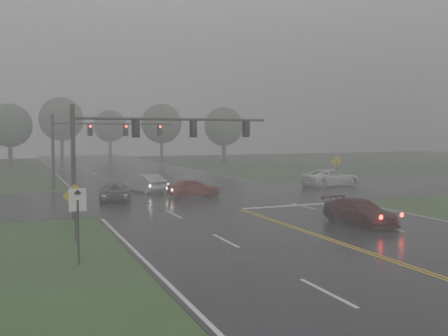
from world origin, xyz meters
name	(u,v)px	position (x,y,z in m)	size (l,w,h in m)	color
ground	(397,263)	(0.00, 0.00, 0.00)	(180.00, 180.00, 0.00)	#2A471E
main_road	(208,199)	(0.00, 20.00, 0.00)	(18.00, 160.00, 0.02)	black
cross_street	(199,196)	(0.00, 22.00, 0.00)	(120.00, 14.00, 0.02)	black
stop_bar	(299,206)	(4.50, 14.40, 0.00)	(8.50, 0.50, 0.01)	silver
sedan_maroon	(360,225)	(3.77, 7.04, 0.00)	(1.88, 4.62, 1.34)	#390A0A
sedan_red	(194,197)	(-0.63, 21.50, 0.00)	(1.62, 4.03, 1.37)	maroon
sedan_silver	(145,192)	(-3.32, 25.95, 0.00)	(1.59, 4.57, 1.50)	#B9BCC2
car_grey	(115,200)	(-6.59, 21.96, 0.00)	(2.16, 4.69, 1.30)	#4F5156
pickup_white	(331,186)	(13.57, 23.80, 0.00)	(2.61, 5.65, 1.57)	white
signal_gantry_near	(139,138)	(-6.42, 14.72, 4.60)	(12.21, 0.29, 6.53)	black
signal_gantry_far	(91,137)	(-6.92, 31.15, 4.57)	(10.80, 0.33, 6.54)	black
sign_diamond_west	(75,203)	(-10.81, 8.39, 1.80)	(1.09, 0.28, 2.66)	black
sign_arrow_white	(78,212)	(-11.13, 4.41, 2.00)	(0.64, 0.12, 2.86)	black
sign_diamond_east	(336,165)	(14.75, 24.64, 1.91)	(1.18, 0.19, 2.84)	black
tree_nw_a	(9,126)	(-13.90, 62.26, 5.99)	(6.20, 6.20, 9.11)	#342A22
tree_ne_a	(161,124)	(9.67, 67.37, 6.51)	(6.73, 6.73, 9.89)	#342A22
tree_n_mid	(61,119)	(-5.68, 76.97, 7.37)	(7.62, 7.62, 11.19)	#342A22
tree_e_near	(224,127)	(17.39, 58.57, 5.95)	(6.16, 6.16, 9.05)	#342A22
tree_n_far	(110,126)	(4.81, 89.16, 6.36)	(6.58, 6.58, 9.67)	#342A22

